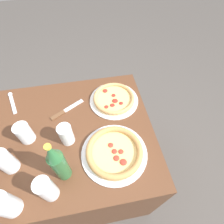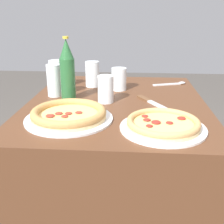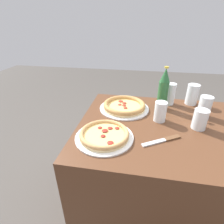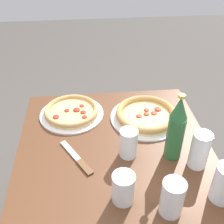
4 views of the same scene
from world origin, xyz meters
name	(u,v)px [view 1 (image 1 of 4)]	position (x,y,z in m)	size (l,w,h in m)	color
ground_plane	(82,175)	(0.00, 0.00, 0.00)	(8.00, 8.00, 0.00)	#4C4742
table	(75,159)	(0.00, 0.00, 0.36)	(0.97, 0.79, 0.73)	#56331E
pizza_salami	(114,152)	(0.25, -0.17, 0.75)	(0.33, 0.33, 0.04)	silver
pizza_margherita	(114,99)	(0.31, 0.18, 0.75)	(0.30, 0.30, 0.04)	white
glass_cola	(66,135)	(0.02, -0.05, 0.78)	(0.07, 0.07, 0.12)	white
glass_iced_tea	(6,162)	(-0.25, -0.14, 0.79)	(0.07, 0.07, 0.13)	white
glass_red_wine	(25,134)	(-0.19, 0.00, 0.78)	(0.08, 0.08, 0.11)	white
glass_lemonade	(47,190)	(-0.06, -0.30, 0.80)	(0.07, 0.07, 0.15)	white
glass_orange_juice	(7,205)	(-0.21, -0.33, 0.79)	(0.08, 0.08, 0.14)	white
beer_bottle	(57,163)	(0.00, -0.22, 0.86)	(0.07, 0.07, 0.28)	#286033
knife	(66,110)	(0.01, 0.15, 0.73)	(0.20, 0.13, 0.01)	brown
spoon	(12,100)	(-0.32, 0.29, 0.73)	(0.08, 0.19, 0.01)	silver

